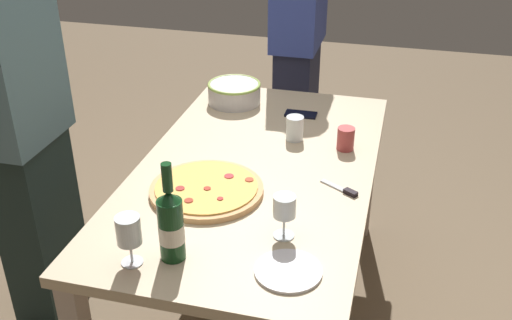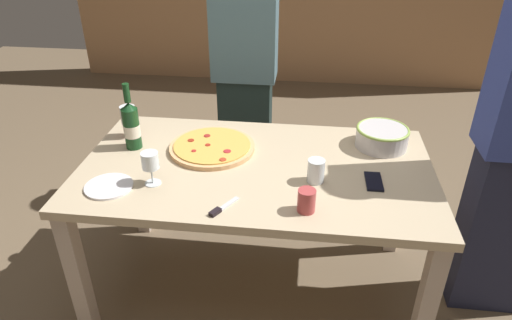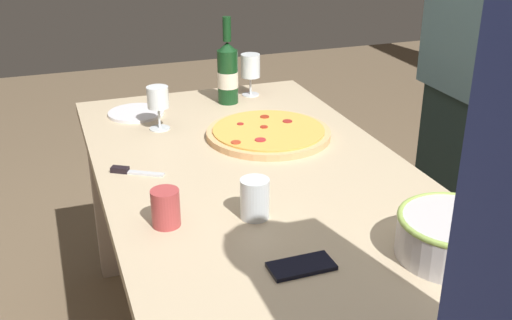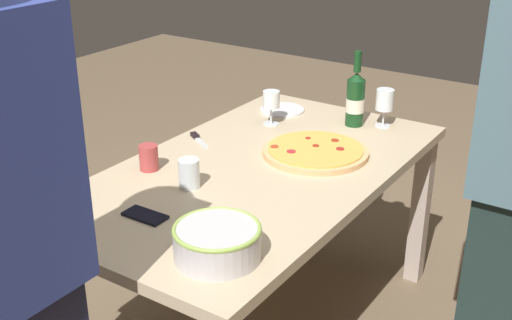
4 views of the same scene
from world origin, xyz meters
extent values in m
plane|color=brown|center=(0.00, 0.00, 0.00)|extent=(8.00, 8.00, 0.00)
cube|color=#C5B08C|center=(0.00, 0.00, 0.73)|extent=(1.60, 0.90, 0.04)
cube|color=#BBA99B|center=(0.74, -0.40, 0.35)|extent=(0.07, 0.07, 0.71)
cube|color=#BBA99B|center=(0.74, 0.40, 0.35)|extent=(0.07, 0.07, 0.71)
cylinder|color=#E5AA70|center=(-0.23, 0.13, 0.76)|extent=(0.41, 0.41, 0.02)
cylinder|color=gold|center=(-0.23, 0.13, 0.77)|extent=(0.37, 0.37, 0.01)
cylinder|color=#AD2722|center=(-0.30, 0.05, 0.78)|extent=(0.02, 0.02, 0.00)
cylinder|color=#9C2C17|center=(-0.34, 0.15, 0.78)|extent=(0.03, 0.03, 0.00)
cylinder|color=#A5291A|center=(-0.25, 0.12, 0.78)|extent=(0.03, 0.03, 0.00)
cylinder|color=#B42A2C|center=(-0.14, 0.07, 0.78)|extent=(0.03, 0.03, 0.00)
cylinder|color=maroon|center=(-0.27, 0.21, 0.78)|extent=(0.03, 0.03, 0.00)
cylinder|color=#B43C21|center=(-0.15, -0.01, 0.78)|extent=(0.03, 0.03, 0.00)
cylinder|color=silver|center=(0.58, 0.26, 0.80)|extent=(0.25, 0.25, 0.10)
torus|color=#99BB52|center=(0.58, 0.26, 0.84)|extent=(0.25, 0.25, 0.01)
cylinder|color=#133C1B|center=(-0.61, 0.10, 0.85)|extent=(0.08, 0.08, 0.20)
cone|color=#133C1B|center=(-0.61, 0.10, 0.97)|extent=(0.08, 0.08, 0.04)
cylinder|color=#133C1B|center=(-0.61, 0.10, 1.03)|extent=(0.03, 0.03, 0.09)
cylinder|color=silver|center=(-0.61, 0.10, 0.84)|extent=(0.08, 0.08, 0.06)
cylinder|color=white|center=(-0.42, -0.20, 0.75)|extent=(0.07, 0.07, 0.00)
cylinder|color=white|center=(-0.42, -0.20, 0.79)|extent=(0.01, 0.01, 0.07)
cylinder|color=white|center=(-0.42, -0.20, 0.86)|extent=(0.07, 0.07, 0.07)
cylinder|color=maroon|center=(-0.42, -0.20, 0.84)|extent=(0.06, 0.06, 0.02)
cylinder|color=white|center=(-0.67, 0.21, 0.75)|extent=(0.07, 0.07, 0.00)
cylinder|color=white|center=(-0.67, 0.21, 0.79)|extent=(0.01, 0.01, 0.07)
cylinder|color=white|center=(-0.67, 0.21, 0.87)|extent=(0.08, 0.08, 0.09)
cylinder|color=maroon|center=(-0.67, 0.21, 0.84)|extent=(0.06, 0.06, 0.03)
cylinder|color=white|center=(0.27, -0.10, 0.80)|extent=(0.07, 0.07, 0.10)
cylinder|color=#B24141|center=(0.23, -0.32, 0.80)|extent=(0.07, 0.07, 0.09)
cylinder|color=white|center=(-0.59, -0.25, 0.76)|extent=(0.20, 0.20, 0.01)
cube|color=black|center=(0.52, -0.08, 0.76)|extent=(0.07, 0.14, 0.01)
cube|color=silver|center=(-0.07, -0.32, 0.75)|extent=(0.08, 0.11, 0.01)
cube|color=black|center=(-0.11, -0.38, 0.76)|extent=(0.05, 0.06, 0.02)
cube|color=#1E2239|center=(1.17, 0.06, 0.44)|extent=(0.37, 0.20, 0.87)
cube|color=#1D2D2B|center=(-0.18, 0.89, 0.42)|extent=(0.32, 0.20, 0.84)
cube|color=slate|center=(-0.18, 0.89, 1.16)|extent=(0.38, 0.24, 0.63)
camera|label=1|loc=(-1.98, -0.51, 1.90)|focal=42.33mm
camera|label=2|loc=(0.22, -1.78, 1.82)|focal=32.15mm
camera|label=3|loc=(1.56, -0.55, 1.52)|focal=43.63mm
camera|label=4|loc=(1.86, 1.24, 1.75)|focal=46.37mm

